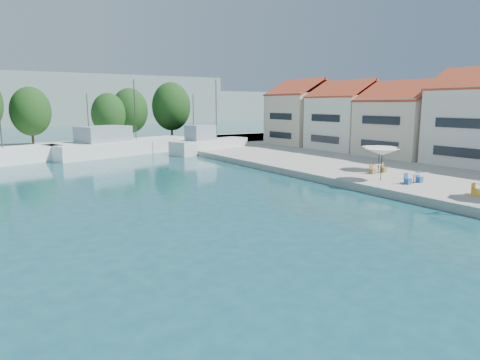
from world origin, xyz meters
TOP-DOWN VIEW (x-y plane):
  - quay_right at (22.00, 30.00)m, footprint 32.00×92.00m
  - quay_far at (-8.00, 67.00)m, footprint 90.00×16.00m
  - hill_east at (40.00, 180.00)m, footprint 140.00×40.00m
  - building_04 at (24.00, 33.00)m, footprint 9.00×8.80m
  - building_05 at (24.00, 42.00)m, footprint 8.40×8.80m
  - building_06 at (24.00, 51.00)m, footprint 9.00×8.80m
  - trawler_03 at (-1.95, 57.25)m, footprint 20.80×11.50m
  - trawler_04 at (8.78, 52.70)m, footprint 12.38×6.28m
  - tree_05 at (-10.86, 71.25)m, footprint 5.73×5.73m
  - tree_06 at (-0.36, 68.21)m, footprint 5.17×5.17m
  - tree_07 at (3.41, 69.56)m, footprint 5.75×5.75m
  - tree_08 at (10.75, 69.92)m, footprint 6.51×6.51m
  - umbrella_white at (8.52, 23.31)m, footprint 2.67×2.67m
  - umbrella_cream at (12.56, 26.95)m, footprint 3.22×3.22m
  - cafe_table_02 at (9.60, 21.12)m, footprint 1.82×0.70m
  - cafe_table_03 at (11.23, 25.87)m, footprint 1.82×0.70m

SIDE VIEW (x-z plane):
  - quay_right at x=22.00m, z-range 0.00..0.60m
  - quay_far at x=-8.00m, z-range 0.00..0.60m
  - cafe_table_02 at x=9.60m, z-range 0.51..1.27m
  - cafe_table_03 at x=11.23m, z-range 0.51..1.27m
  - trawler_03 at x=-1.95m, z-range -4.03..6.17m
  - trawler_04 at x=8.78m, z-range -4.03..6.17m
  - umbrella_cream at x=12.56m, z-range 1.42..3.56m
  - umbrella_white at x=8.52m, z-range 1.60..4.10m
  - building_04 at x=24.00m, z-range 0.42..9.62m
  - tree_06 at x=-0.36m, z-range 1.19..8.85m
  - building_05 at x=24.00m, z-range 0.41..10.11m
  - tree_05 at x=-10.86m, z-range 1.25..9.73m
  - building_06 at x=24.00m, z-range 0.40..10.60m
  - tree_07 at x=3.41m, z-range 1.26..9.77m
  - hill_east at x=40.00m, z-range 0.00..12.00m
  - tree_08 at x=10.75m, z-range 1.34..10.98m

